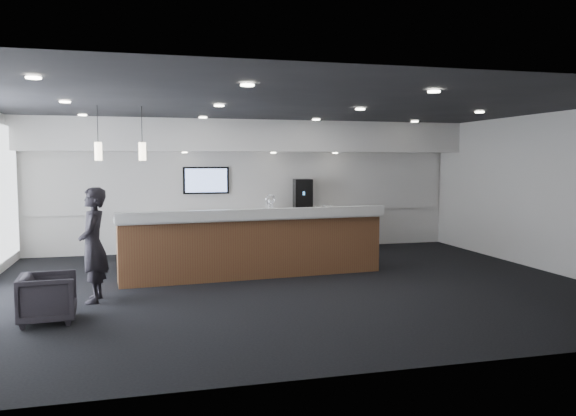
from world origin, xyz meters
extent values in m
plane|color=black|center=(0.00, 0.00, 0.00)|extent=(10.00, 10.00, 0.00)
cube|color=black|center=(0.00, 0.00, 3.00)|extent=(10.00, 8.00, 0.02)
cube|color=silver|center=(0.00, 4.00, 1.50)|extent=(10.00, 0.02, 3.00)
cube|color=silver|center=(5.00, 0.00, 1.50)|extent=(0.02, 8.00, 3.00)
cube|color=silver|center=(0.00, 3.55, 2.65)|extent=(10.00, 0.90, 0.70)
cube|color=silver|center=(0.00, 3.97, 1.60)|extent=(9.80, 0.06, 1.40)
cube|color=gray|center=(0.00, 3.64, 0.45)|extent=(5.00, 0.60, 0.90)
cube|color=silver|center=(0.00, 3.64, 0.93)|extent=(5.06, 0.66, 0.05)
cylinder|color=white|center=(-2.00, 3.32, 0.50)|extent=(0.60, 0.02, 0.02)
cylinder|color=white|center=(-1.00, 3.32, 0.50)|extent=(0.60, 0.02, 0.02)
cylinder|color=white|center=(0.00, 3.32, 0.50)|extent=(0.60, 0.02, 0.02)
cylinder|color=white|center=(1.00, 3.32, 0.50)|extent=(0.60, 0.02, 0.02)
cylinder|color=white|center=(2.00, 3.32, 0.50)|extent=(0.60, 0.02, 0.02)
cube|color=black|center=(-1.00, 3.91, 1.65)|extent=(1.05, 0.07, 0.62)
cube|color=blue|center=(-1.00, 3.87, 1.65)|extent=(0.95, 0.01, 0.54)
cylinder|color=#FFECC6|center=(-2.40, 0.80, 2.25)|extent=(0.12, 0.12, 0.30)
cylinder|color=#FFECC6|center=(-3.10, 0.80, 2.25)|extent=(0.12, 0.12, 0.30)
cube|color=brown|center=(-0.48, 0.91, 0.53)|extent=(4.79, 1.02, 1.05)
cube|color=silver|center=(-0.48, 0.91, 1.08)|extent=(4.87, 1.11, 0.06)
cube|color=silver|center=(-0.45, 0.54, 1.17)|extent=(4.83, 0.48, 0.18)
cylinder|color=white|center=(-0.15, 1.04, 1.25)|extent=(0.04, 0.04, 0.28)
torus|color=white|center=(-0.15, 0.98, 1.39)|extent=(0.19, 0.04, 0.19)
cube|color=black|center=(1.24, 3.69, 1.31)|extent=(0.46, 0.50, 0.72)
cube|color=white|center=(1.24, 3.44, 0.96)|extent=(0.26, 0.12, 0.02)
cube|color=silver|center=(0.41, 3.58, 1.07)|extent=(0.17, 0.08, 0.24)
cube|color=silver|center=(1.22, 3.52, 1.08)|extent=(0.19, 0.04, 0.26)
imported|color=black|center=(-3.63, -1.31, 0.32)|extent=(0.75, 0.73, 0.64)
imported|color=black|center=(-3.13, -0.33, 0.85)|extent=(0.43, 0.64, 1.70)
imported|color=white|center=(1.90, 3.54, 1.00)|extent=(0.11, 0.11, 0.10)
imported|color=white|center=(1.76, 3.54, 1.00)|extent=(0.15, 0.15, 0.10)
imported|color=white|center=(1.62, 3.54, 1.00)|extent=(0.13, 0.13, 0.10)
imported|color=white|center=(1.48, 3.54, 1.00)|extent=(0.14, 0.14, 0.10)
camera|label=1|loc=(-2.40, -9.01, 2.09)|focal=35.00mm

